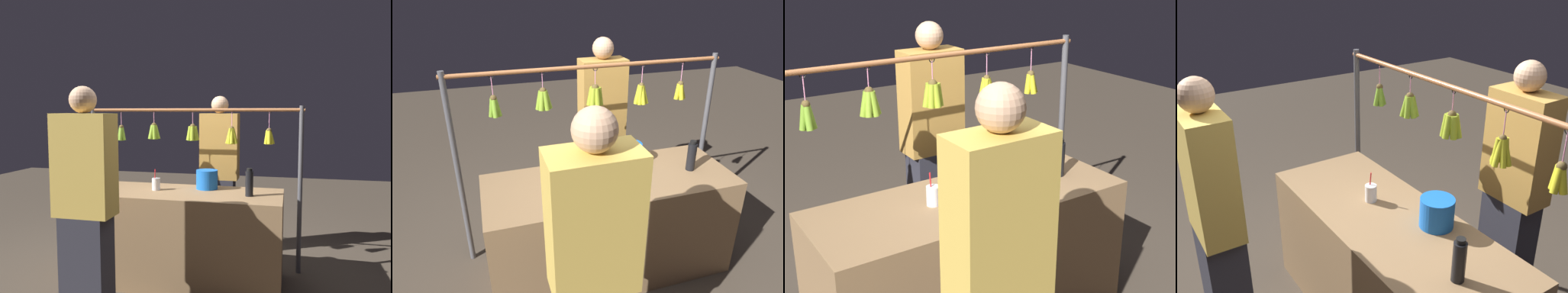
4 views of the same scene
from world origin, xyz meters
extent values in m
cube|color=olive|center=(0.00, 0.00, 0.42)|extent=(1.85, 0.71, 0.84)
cylinder|color=#4C4C51|center=(-1.08, -0.44, 0.81)|extent=(0.04, 0.04, 1.62)
cylinder|color=#9E6038|center=(0.00, -0.44, 1.58)|extent=(2.21, 0.03, 0.03)
torus|color=black|center=(-0.78, -0.44, 1.56)|extent=(0.04, 0.01, 0.04)
cylinder|color=pink|center=(-0.78, -0.44, 1.47)|extent=(0.01, 0.01, 0.18)
sphere|color=brown|center=(-0.78, -0.44, 1.38)|extent=(0.05, 0.05, 0.05)
cylinder|color=gold|center=(-0.76, -0.44, 1.32)|extent=(0.06, 0.04, 0.14)
cylinder|color=gold|center=(-0.78, -0.42, 1.32)|extent=(0.04, 0.07, 0.14)
cylinder|color=gold|center=(-0.80, -0.43, 1.32)|extent=(0.07, 0.04, 0.14)
cylinder|color=gold|center=(-0.78, -0.46, 1.32)|extent=(0.04, 0.06, 0.14)
torus|color=black|center=(-0.42, -0.44, 1.56)|extent=(0.04, 0.01, 0.04)
cylinder|color=pink|center=(-0.42, -0.44, 1.48)|extent=(0.01, 0.01, 0.16)
sphere|color=brown|center=(-0.42, -0.44, 1.40)|extent=(0.04, 0.04, 0.04)
cylinder|color=gold|center=(-0.39, -0.43, 1.32)|extent=(0.07, 0.04, 0.16)
cylinder|color=gold|center=(-0.40, -0.41, 1.32)|extent=(0.04, 0.05, 0.16)
cylinder|color=gold|center=(-0.42, -0.41, 1.32)|extent=(0.04, 0.07, 0.16)
cylinder|color=gold|center=(-0.44, -0.42, 1.32)|extent=(0.07, 0.05, 0.16)
cylinder|color=gold|center=(-0.44, -0.45, 1.32)|extent=(0.07, 0.05, 0.16)
cylinder|color=gold|center=(-0.42, -0.46, 1.32)|extent=(0.04, 0.05, 0.16)
cylinder|color=gold|center=(-0.40, -0.46, 1.32)|extent=(0.05, 0.06, 0.16)
torus|color=black|center=(-0.02, -0.44, 1.56)|extent=(0.04, 0.01, 0.04)
cylinder|color=pink|center=(-0.02, -0.44, 1.49)|extent=(0.01, 0.01, 0.14)
sphere|color=brown|center=(-0.02, -0.44, 1.41)|extent=(0.05, 0.05, 0.05)
cylinder|color=#97B027|center=(0.02, -0.44, 1.34)|extent=(0.07, 0.04, 0.15)
cylinder|color=#97B027|center=(0.01, -0.41, 1.34)|extent=(0.06, 0.05, 0.15)
cylinder|color=#97B027|center=(-0.03, -0.40, 1.34)|extent=(0.05, 0.07, 0.15)
cylinder|color=#97B027|center=(-0.05, -0.42, 1.34)|extent=(0.06, 0.05, 0.15)
cylinder|color=#97B027|center=(-0.05, -0.46, 1.34)|extent=(0.07, 0.06, 0.15)
cylinder|color=#97B027|center=(-0.03, -0.47, 1.34)|extent=(0.05, 0.07, 0.15)
cylinder|color=#97B027|center=(0.00, -0.46, 1.34)|extent=(0.05, 0.06, 0.15)
torus|color=black|center=(0.39, -0.44, 1.56)|extent=(0.04, 0.01, 0.04)
cylinder|color=pink|center=(0.39, -0.44, 1.49)|extent=(0.01, 0.01, 0.14)
sphere|color=brown|center=(0.39, -0.44, 1.42)|extent=(0.05, 0.05, 0.05)
cylinder|color=#7FA82A|center=(0.42, -0.43, 1.35)|extent=(0.07, 0.04, 0.15)
cylinder|color=#7FA82A|center=(0.41, -0.41, 1.35)|extent=(0.06, 0.07, 0.15)
cylinder|color=#7FA82A|center=(0.38, -0.41, 1.35)|extent=(0.05, 0.06, 0.15)
cylinder|color=#7FA82A|center=(0.36, -0.44, 1.35)|extent=(0.07, 0.04, 0.15)
cylinder|color=#7FA82A|center=(0.37, -0.46, 1.35)|extent=(0.06, 0.07, 0.15)
cylinder|color=#7FA82A|center=(0.40, -0.46, 1.35)|extent=(0.05, 0.07, 0.15)
torus|color=black|center=(0.75, -0.44, 1.56)|extent=(0.04, 0.02, 0.04)
cylinder|color=pink|center=(0.75, -0.44, 1.48)|extent=(0.01, 0.01, 0.16)
sphere|color=brown|center=(0.75, -0.44, 1.40)|extent=(0.05, 0.05, 0.05)
cylinder|color=#72A42B|center=(0.77, -0.44, 1.33)|extent=(0.06, 0.04, 0.15)
cylinder|color=#72A42B|center=(0.75, -0.42, 1.33)|extent=(0.04, 0.07, 0.15)
cylinder|color=#72A42B|center=(0.73, -0.43, 1.33)|extent=(0.06, 0.04, 0.15)
cylinder|color=#72A42B|center=(0.75, -0.45, 1.33)|extent=(0.04, 0.07, 0.15)
cylinder|color=black|center=(-0.64, 0.04, 0.95)|extent=(0.07, 0.07, 0.22)
cylinder|color=black|center=(-0.64, 0.04, 1.07)|extent=(0.05, 0.05, 0.02)
cylinder|color=blue|center=(-0.22, -0.18, 0.93)|extent=(0.20, 0.20, 0.18)
cylinder|color=silver|center=(0.23, -0.02, 0.89)|extent=(0.08, 0.08, 0.11)
cylinder|color=red|center=(0.24, -0.02, 0.93)|extent=(0.01, 0.03, 0.19)
cube|color=#2D2D38|center=(-0.23, -0.84, 0.41)|extent=(0.33, 0.22, 0.82)
cube|color=#BF8C3F|center=(-0.23, -0.84, 1.18)|extent=(0.41, 0.22, 0.72)
sphere|color=tan|center=(-0.23, -0.84, 1.64)|extent=(0.19, 0.19, 0.19)
cube|color=gold|center=(0.43, 0.90, 1.19)|extent=(0.41, 0.22, 0.72)
sphere|color=tan|center=(0.43, 0.90, 1.65)|extent=(0.19, 0.19, 0.19)
camera|label=1|loc=(-0.97, 3.35, 1.56)|focal=35.71mm
camera|label=2|loc=(0.84, 2.11, 2.18)|focal=32.65mm
camera|label=3|loc=(1.58, 2.50, 2.20)|focal=51.80mm
camera|label=4|loc=(-1.87, 1.34, 2.30)|focal=41.10mm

